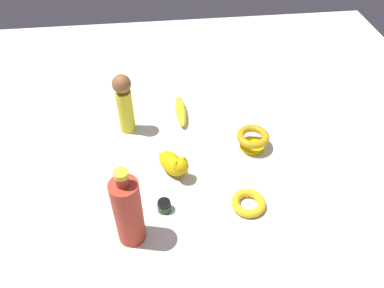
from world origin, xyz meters
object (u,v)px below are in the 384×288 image
Objects in this scene: nail_polish_jar at (164,206)px; bottle_tall at (128,211)px; person_figure_adult at (124,102)px; bangle at (248,203)px; cat_figurine at (174,164)px; banana at (181,111)px; bowl at (253,138)px.

nail_polish_jar is 0.15× the size of bottle_tall.
bangle is at bearing -137.65° from person_figure_adult.
person_figure_adult reaches higher than cat_figurine.
cat_figurine is 0.28m from banana.
bangle is at bearing 164.50° from bowl.
bottle_tall is at bearing 148.94° from cat_figurine.
nail_polish_jar is 0.23× the size of banana.
bottle_tall is at bearing -178.32° from person_figure_adult.
bottle_tall is at bearing 100.65° from bangle.
bottle_tall is at bearing -19.81° from banana.
bangle is (-0.37, -0.34, -0.11)m from person_figure_adult.
person_figure_adult is 2.06× the size of bowl.
cat_figurine reaches higher than banana.
bangle is at bearing -79.35° from bottle_tall.
bowl is at bearing -108.68° from person_figure_adult.
nail_polish_jar is at bearing 126.16° from bowl.
bowl is at bearing -52.86° from bottle_tall.
bowl is 1.08× the size of bangle.
bottle_tall reaches higher than bowl.
nail_polish_jar is 0.39× the size of bangle.
banana is (0.19, 0.22, -0.02)m from bowl.
person_figure_adult is at bearing 15.91° from nail_polish_jar.
bowl is 0.42× the size of bottle_tall.
cat_figurine is at bearing 107.57° from bowl.
bottle_tall reaches higher than bangle.
bowl is 0.38m from nail_polish_jar.
banana is 0.53m from bottle_tall.
bottle_tall is at bearing 127.14° from bowl.
person_figure_adult is (0.22, 0.14, 0.08)m from cat_figurine.
nail_polish_jar is at bearing 164.09° from cat_figurine.
person_figure_adult is 1.29× the size of banana.
person_figure_adult is 5.64× the size of nail_polish_jar.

